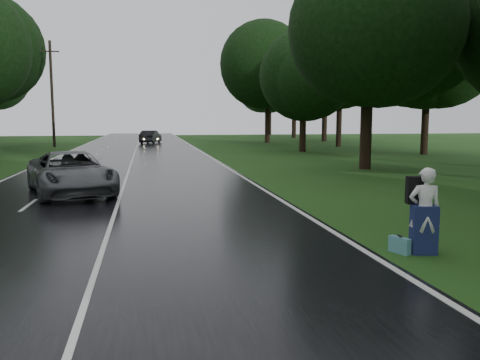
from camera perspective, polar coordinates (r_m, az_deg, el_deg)
name	(u,v)px	position (r m, az deg, el deg)	size (l,w,h in m)	color
ground	(96,272)	(10.29, -16.29, -10.14)	(160.00, 160.00, 0.00)	#1F4614
road	(129,169)	(29.95, -12.66, 1.26)	(12.00, 140.00, 0.04)	black
lane_center	(129,169)	(29.95, -12.66, 1.31)	(0.12, 140.00, 0.01)	silver
grey_car	(71,173)	(20.43, -18.99, 0.78)	(2.77, 6.02, 1.67)	#4F5254
far_car	(151,137)	(59.59, -10.30, 4.92)	(1.62, 4.64, 1.53)	black
hitchhiker	(424,214)	(11.69, 20.50, -3.69)	(0.79, 0.74, 1.94)	silver
suitcase	(400,245)	(11.68, 17.97, -7.19)	(0.15, 0.52, 0.37)	teal
utility_pole_far	(55,147)	(55.47, -20.65, 3.59)	(1.80, 0.28, 10.92)	black
tree_right_d	(365,169)	(30.42, 14.23, 1.26)	(9.00, 9.00, 14.07)	black
tree_right_e	(302,152)	(45.16, 7.22, 3.28)	(7.21, 7.21, 11.27)	black
tree_right_f	(267,143)	(61.26, 3.17, 4.33)	(10.40, 10.40, 16.25)	black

